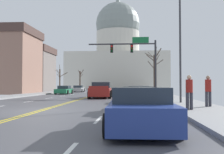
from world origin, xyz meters
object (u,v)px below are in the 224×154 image
sedan_near_01 (139,94)px  sedan_near_03 (140,109)px  signal_gantry (136,54)px  sedan_near_02 (139,99)px  street_lamp_right (176,31)px  pickup_truck_near_00 (101,91)px  pedestrian_01 (208,89)px  pedestrian_00 (189,90)px  sedan_oncoming_00 (64,90)px  sedan_oncoming_01 (78,89)px

sedan_near_01 → sedan_near_03: sedan_near_03 is taller
signal_gantry → sedan_near_02: bearing=-90.7°
street_lamp_right → sedan_near_02: bearing=-120.8°
signal_gantry → sedan_near_02: size_ratio=1.83×
pickup_truck_near_00 → sedan_near_03: bearing=-79.7°
pickup_truck_near_00 → pedestrian_01: 14.15m
pedestrian_00 → pedestrian_01: (1.49, 2.00, 0.02)m
street_lamp_right → sedan_oncoming_00: (-12.98, 19.41, -4.57)m
sedan_near_02 → pedestrian_01: (3.94, 1.32, 0.51)m
signal_gantry → pedestrian_00: 17.76m
street_lamp_right → sedan_oncoming_01: bearing=113.5°
signal_gantry → pedestrian_01: 16.11m
sedan_near_03 → sedan_oncoming_01: size_ratio=1.02×
street_lamp_right → pickup_truck_near_00: 11.65m
signal_gantry → pedestrian_01: (3.75, -15.18, -3.84)m
pedestrian_01 → sedan_oncoming_01: bearing=113.2°
sedan_near_01 → sedan_near_03: (-0.32, -12.47, 0.01)m
sedan_oncoming_01 → pedestrian_00: size_ratio=2.67×
pickup_truck_near_00 → street_lamp_right: bearing=-54.3°
street_lamp_right → sedan_near_03: 11.51m
sedan_near_01 → pedestrian_00: bearing=-73.2°
sedan_near_02 → sedan_near_03: bearing=-91.4°
pickup_truck_near_00 → sedan_near_01: size_ratio=1.20×
sedan_near_01 → sedan_oncoming_01: (-10.55, 27.86, -0.03)m
pickup_truck_near_00 → pedestrian_01: (7.52, -11.98, 0.38)m
sedan_near_03 → sedan_oncoming_01: 41.60m
signal_gantry → pedestrian_00: signal_gantry is taller
signal_gantry → street_lamp_right: street_lamp_right is taller
signal_gantry → sedan_near_01: size_ratio=1.78×
sedan_oncoming_01 → pedestrian_00: 37.61m
street_lamp_right → sedan_near_01: bearing=138.0°
signal_gantry → pedestrian_01: bearing=-76.1°
sedan_oncoming_01 → pickup_truck_near_00: bearing=-72.4°
street_lamp_right → sedan_oncoming_00: size_ratio=1.86×
pickup_truck_near_00 → sedan_near_02: pickup_truck_near_00 is taller
pickup_truck_near_00 → sedan_near_01: pickup_truck_near_00 is taller
signal_gantry → pedestrian_00: (2.26, -17.18, -3.86)m
pickup_truck_near_00 → sedan_near_03: 19.26m
sedan_near_03 → signal_gantry: bearing=89.2°
sedan_near_01 → sedan_near_02: bearing=-91.6°
pickup_truck_near_00 → sedan_oncoming_00: size_ratio=1.16×
sedan_near_03 → pedestrian_00: size_ratio=2.73×
street_lamp_right → pedestrian_00: size_ratio=4.97×
signal_gantry → street_lamp_right: (2.52, -11.96, 0.18)m
sedan_near_01 → sedan_oncoming_01: 29.79m
pickup_truck_near_00 → pedestrian_00: (6.04, -13.98, 0.35)m
pickup_truck_near_00 → sedan_near_03: size_ratio=1.14×
street_lamp_right → pedestrian_01: bearing=-69.2°
sedan_near_01 → sedan_near_02: 6.82m
sedan_near_01 → street_lamp_right: bearing=-42.0°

